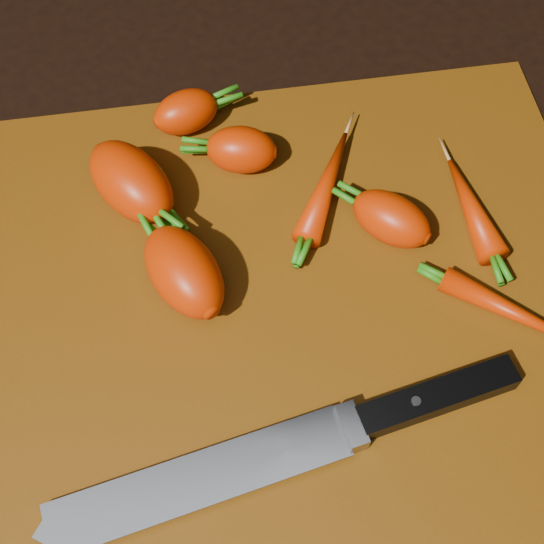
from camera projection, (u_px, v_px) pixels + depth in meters
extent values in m
cube|color=black|center=(274.00, 307.00, 0.57)|extent=(2.00, 2.00, 0.01)
cube|color=#874A0C|center=(274.00, 300.00, 0.56)|extent=(0.50, 0.40, 0.01)
ellipsoid|color=#E42E00|center=(241.00, 150.00, 0.60)|extent=(0.06, 0.05, 0.04)
ellipsoid|color=#E42E00|center=(131.00, 182.00, 0.57)|extent=(0.09, 0.10, 0.05)
ellipsoid|color=#E42E00|center=(184.00, 272.00, 0.54)|extent=(0.08, 0.09, 0.05)
ellipsoid|color=#E42E00|center=(186.00, 112.00, 0.62)|extent=(0.06, 0.05, 0.04)
ellipsoid|color=#E42E00|center=(391.00, 219.00, 0.56)|extent=(0.07, 0.07, 0.04)
ellipsoid|color=#E42E00|center=(326.00, 185.00, 0.59)|extent=(0.07, 0.11, 0.02)
ellipsoid|color=#E42E00|center=(514.00, 313.00, 0.54)|extent=(0.10, 0.08, 0.02)
ellipsoid|color=#E42E00|center=(471.00, 207.00, 0.58)|extent=(0.03, 0.09, 0.02)
cube|color=gray|center=(45.00, 533.00, 0.46)|extent=(0.20, 0.07, 0.00)
cube|color=gray|center=(208.00, 477.00, 0.48)|extent=(0.02, 0.03, 0.01)
cube|color=black|center=(299.00, 445.00, 0.49)|extent=(0.11, 0.04, 0.02)
cylinder|color=#B2B2B7|center=(275.00, 450.00, 0.48)|extent=(0.01, 0.01, 0.00)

